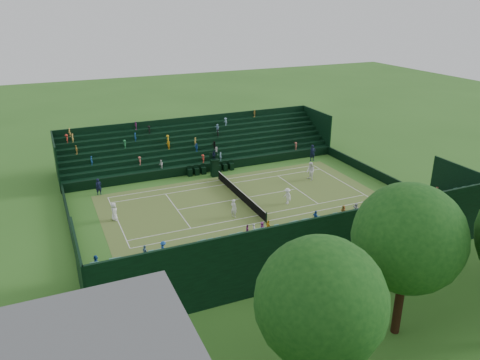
{
  "coord_description": "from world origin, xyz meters",
  "views": [
    {
      "loc": [
        38.61,
        -16.91,
        18.5
      ],
      "look_at": [
        0.0,
        0.0,
        2.0
      ],
      "focal_mm": 35.0,
      "sensor_mm": 36.0,
      "label": 1
    }
  ],
  "objects_px": {
    "player_near_east": "(234,208)",
    "player_far_west": "(311,171)",
    "tennis_net": "(240,194)",
    "player_far_east": "(287,196)",
    "umpire_chair": "(214,165)",
    "player_near_west": "(114,212)"
  },
  "relations": [
    {
      "from": "tennis_net",
      "to": "player_near_east",
      "type": "xyz_separation_m",
      "value": [
        3.49,
        -2.14,
        0.34
      ]
    },
    {
      "from": "player_near_west",
      "to": "player_far_west",
      "type": "height_order",
      "value": "player_far_west"
    },
    {
      "from": "tennis_net",
      "to": "player_near_east",
      "type": "height_order",
      "value": "player_near_east"
    },
    {
      "from": "player_far_east",
      "to": "player_near_east",
      "type": "bearing_deg",
      "value": -91.25
    },
    {
      "from": "player_near_east",
      "to": "player_near_west",
      "type": "bearing_deg",
      "value": 41.47
    },
    {
      "from": "tennis_net",
      "to": "umpire_chair",
      "type": "height_order",
      "value": "umpire_chair"
    },
    {
      "from": "tennis_net",
      "to": "player_far_east",
      "type": "distance_m",
      "value": 4.68
    },
    {
      "from": "umpire_chair",
      "to": "player_near_west",
      "type": "height_order",
      "value": "umpire_chair"
    },
    {
      "from": "tennis_net",
      "to": "player_near_west",
      "type": "xyz_separation_m",
      "value": [
        -0.17,
        -12.09,
        0.31
      ]
    },
    {
      "from": "player_far_east",
      "to": "player_near_west",
      "type": "bearing_deg",
      "value": -108.19
    },
    {
      "from": "umpire_chair",
      "to": "player_far_west",
      "type": "distance_m",
      "value": 10.52
    },
    {
      "from": "player_near_east",
      "to": "player_far_west",
      "type": "bearing_deg",
      "value": -93.6
    },
    {
      "from": "umpire_chair",
      "to": "player_far_east",
      "type": "distance_m",
      "value": 10.5
    },
    {
      "from": "tennis_net",
      "to": "umpire_chair",
      "type": "distance_m",
      "value": 6.97
    },
    {
      "from": "player_near_west",
      "to": "player_far_east",
      "type": "xyz_separation_m",
      "value": [
        3.04,
        15.77,
        -0.04
      ]
    },
    {
      "from": "tennis_net",
      "to": "player_near_east",
      "type": "bearing_deg",
      "value": -31.57
    },
    {
      "from": "umpire_chair",
      "to": "player_far_west",
      "type": "xyz_separation_m",
      "value": [
        5.25,
        9.11,
        -0.26
      ]
    },
    {
      "from": "player_near_east",
      "to": "player_far_west",
      "type": "distance_m",
      "value": 12.34
    },
    {
      "from": "player_near_east",
      "to": "player_far_east",
      "type": "height_order",
      "value": "player_near_east"
    },
    {
      "from": "player_near_west",
      "to": "player_near_east",
      "type": "bearing_deg",
      "value": -93.27
    },
    {
      "from": "player_far_west",
      "to": "player_far_east",
      "type": "relative_size",
      "value": 1.24
    },
    {
      "from": "tennis_net",
      "to": "player_near_east",
      "type": "relative_size",
      "value": 6.7
    }
  ]
}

